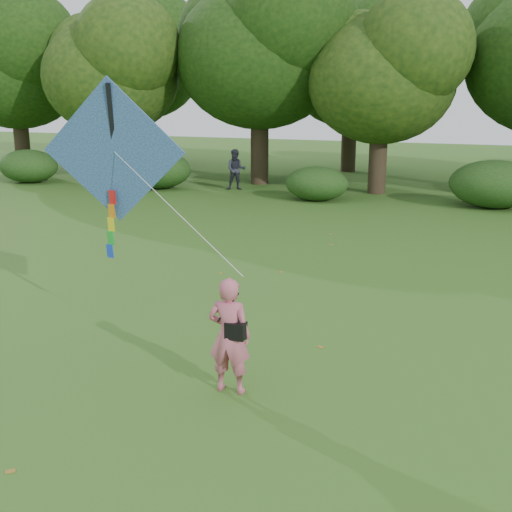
% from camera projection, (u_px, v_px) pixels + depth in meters
% --- Properties ---
extents(ground, '(100.00, 100.00, 0.00)m').
position_uv_depth(ground, '(273.00, 382.00, 10.19)').
color(ground, '#265114').
rests_on(ground, ground).
extents(man_kite_flyer, '(0.69, 0.48, 1.82)m').
position_uv_depth(man_kite_flyer, '(229.00, 336.00, 9.68)').
color(man_kite_flyer, '#C55D72').
rests_on(man_kite_flyer, ground).
extents(bystander_left, '(1.11, 0.99, 1.88)m').
position_uv_depth(bystander_left, '(236.00, 170.00, 29.75)').
color(bystander_left, '#2B2C3A').
rests_on(bystander_left, ground).
extents(crossbody_bag, '(0.43, 0.20, 0.72)m').
position_uv_depth(crossbody_bag, '(236.00, 330.00, 9.58)').
color(crossbody_bag, black).
rests_on(crossbody_bag, ground).
extents(flying_kite, '(4.53, 2.08, 3.34)m').
position_uv_depth(flying_kite, '(114.00, 154.00, 11.62)').
color(flying_kite, '#24619D').
rests_on(flying_kite, ground).
extents(tree_line, '(54.70, 15.30, 9.48)m').
position_uv_depth(tree_line, '(475.00, 65.00, 28.94)').
color(tree_line, '#3A2D1E').
rests_on(tree_line, ground).
extents(shrub_band, '(39.15, 3.22, 1.88)m').
position_uv_depth(shrub_band, '(398.00, 183.00, 26.17)').
color(shrub_band, '#264919').
rests_on(shrub_band, ground).
extents(fallen_leaves, '(9.50, 14.98, 0.01)m').
position_uv_depth(fallen_leaves, '(238.00, 330.00, 12.42)').
color(fallen_leaves, olive).
rests_on(fallen_leaves, ground).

